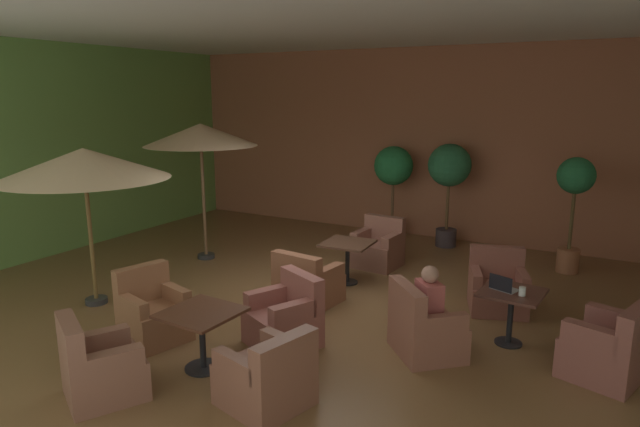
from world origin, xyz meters
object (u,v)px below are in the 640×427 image
at_px(armchair_mid_center_south, 153,314).
at_px(patio_umbrella_center_beige, 84,164).
at_px(patron_blue_shirt, 429,296).
at_px(potted_tree_mid_right, 449,172).
at_px(potted_tree_mid_left, 393,174).
at_px(open_laptop, 503,286).
at_px(potted_tree_left_corner, 574,193).
at_px(armchair_mid_center_east, 285,319).
at_px(armchair_mid_center_north, 267,378).
at_px(armchair_front_left_north, 424,329).
at_px(cafe_table_front_left, 511,302).
at_px(patio_umbrella_tall_red, 201,136).
at_px(cafe_table_front_right, 348,250).
at_px(armchair_front_right_east, 378,248).
at_px(armchair_mid_center_west, 99,368).
at_px(iced_drink_cup, 522,291).
at_px(armchair_front_left_south, 497,288).
at_px(armchair_front_left_east, 608,349).
at_px(cafe_table_mid_center, 202,324).
at_px(armchair_front_right_north, 307,284).

relative_size(armchair_mid_center_south, patio_umbrella_center_beige, 0.39).
bearing_deg(patron_blue_shirt, potted_tree_mid_right, 103.63).
relative_size(potted_tree_mid_left, open_laptop, 5.40).
bearing_deg(potted_tree_left_corner, armchair_mid_center_east, -120.56).
xyz_separation_m(armchair_mid_center_north, patio_umbrella_center_beige, (-3.80, 1.05, 1.79)).
bearing_deg(armchair_front_left_north, patron_blue_shirt, 42.67).
bearing_deg(cafe_table_front_left, armchair_mid_center_south, -152.90).
relative_size(cafe_table_front_left, patio_umbrella_tall_red, 0.31).
relative_size(armchair_mid_center_south, open_laptop, 2.52).
bearing_deg(patio_umbrella_tall_red, cafe_table_front_right, 0.82).
relative_size(patio_umbrella_center_beige, open_laptop, 6.46).
xyz_separation_m(armchair_front_left_north, patio_umbrella_center_beige, (-4.82, -0.78, 1.77)).
bearing_deg(armchair_front_right_east, armchair_mid_center_west, -98.09).
xyz_separation_m(armchair_mid_center_north, patron_blue_shirt, (1.05, 1.87, 0.43)).
bearing_deg(patio_umbrella_tall_red, iced_drink_cup, -10.82).
distance_m(iced_drink_cup, open_laptop, 0.25).
distance_m(armchair_front_left_south, cafe_table_front_right, 2.41).
bearing_deg(patron_blue_shirt, armchair_front_left_east, 12.03).
bearing_deg(open_laptop, patio_umbrella_tall_red, 169.53).
distance_m(potted_tree_left_corner, potted_tree_mid_left, 3.60).
relative_size(armchair_mid_center_west, open_laptop, 2.70).
relative_size(cafe_table_front_right, potted_tree_mid_right, 0.39).
height_order(cafe_table_mid_center, armchair_mid_center_east, armchair_mid_center_east).
height_order(cafe_table_front_left, patio_umbrella_center_beige, patio_umbrella_center_beige).
bearing_deg(potted_tree_mid_left, armchair_front_right_east, -75.59).
relative_size(armchair_mid_center_east, patio_umbrella_tall_red, 0.40).
distance_m(armchair_mid_center_east, patio_umbrella_center_beige, 3.67).
height_order(armchair_mid_center_north, potted_tree_mid_left, potted_tree_mid_left).
distance_m(armchair_front_left_south, armchair_front_right_north, 2.77).
bearing_deg(armchair_front_left_east, armchair_mid_center_south, -161.53).
bearing_deg(armchair_front_left_east, cafe_table_front_left, 162.60).
distance_m(armchair_front_left_east, patio_umbrella_tall_red, 7.25).
relative_size(patio_umbrella_center_beige, iced_drink_cup, 21.74).
xyz_separation_m(cafe_table_mid_center, armchair_mid_center_south, (-1.07, 0.29, -0.20)).
height_order(armchair_front_right_north, potted_tree_left_corner, potted_tree_left_corner).
height_order(armchair_front_left_east, potted_tree_mid_right, potted_tree_mid_right).
relative_size(armchair_mid_center_east, patron_blue_shirt, 1.51).
distance_m(cafe_table_front_right, potted_tree_mid_right, 3.25).
height_order(armchair_front_right_east, open_laptop, open_laptop).
distance_m(cafe_table_front_left, patio_umbrella_center_beige, 6.08).
bearing_deg(armchair_mid_center_south, open_laptop, 27.52).
relative_size(cafe_table_front_right, open_laptop, 2.19).
distance_m(cafe_table_mid_center, armchair_mid_center_west, 1.13).
bearing_deg(armchair_front_left_south, cafe_table_front_right, -179.12).
bearing_deg(armchair_mid_center_east, iced_drink_cup, 25.60).
distance_m(armchair_mid_center_east, open_laptop, 2.73).
relative_size(cafe_table_front_left, armchair_front_left_north, 0.73).
bearing_deg(armchair_front_right_north, patron_blue_shirt, -19.01).
relative_size(patio_umbrella_center_beige, potted_tree_mid_right, 1.14).
bearing_deg(armchair_front_left_north, armchair_front_left_south, 75.79).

